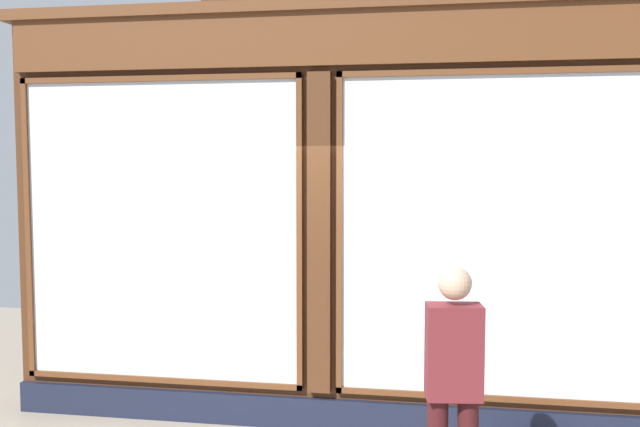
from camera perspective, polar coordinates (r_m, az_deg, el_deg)
The scene contains 2 objects.
shop_facade at distance 6.16m, azimuth 0.20°, elevation -0.17°, with size 5.86×0.42×4.21m.
pedestrian at distance 4.77m, azimuth 10.86°, elevation -13.34°, with size 0.39×0.26×1.69m.
Camera 1 is at (-1.00, 5.93, 2.37)m, focal length 39.11 mm.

